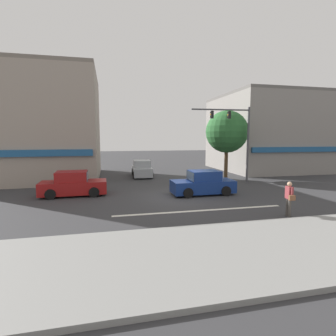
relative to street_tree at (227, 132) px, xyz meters
name	(u,v)px	position (x,y,z in m)	size (l,w,h in m)	color
ground_plane	(182,196)	(-5.72, -5.74, -4.24)	(120.00, 120.00, 0.00)	#333335
lane_marking_stripe	(201,211)	(-5.72, -9.24, -4.24)	(9.00, 0.24, 0.01)	silver
sidewalk_curb	(254,249)	(-5.72, -14.24, -4.16)	(40.00, 5.00, 0.16)	gray
building_left_block	(39,126)	(-16.37, 4.46, 0.55)	(10.36, 10.55, 9.59)	gray
building_right_corner	(265,133)	(7.69, 5.96, 0.05)	(10.46, 11.24, 8.60)	gray
street_tree	(227,132)	(0.00, 0.00, 0.00)	(3.73, 3.73, 6.13)	#4C3823
utility_pole_near_left	(49,136)	(-14.68, -0.13, -0.38)	(1.40, 0.22, 7.43)	brown
traffic_light_mast	(237,132)	(-0.05, -1.99, -0.07)	(4.88, 0.45, 6.20)	#47474C
sedan_crossing_rightbound	(73,185)	(-12.54, -4.04, -3.53)	(4.14, 1.95, 1.58)	maroon
sedan_crossing_leftbound	(203,184)	(-4.25, -5.54, -3.53)	(4.12, 1.91, 1.58)	navy
sedan_parked_curbside	(142,169)	(-7.15, 3.39, -3.53)	(2.06, 4.19, 1.58)	#999EA3
pedestrian_foreground_with_bag	(289,197)	(-2.04, -11.13, -3.29)	(0.36, 0.67, 1.67)	#4C4742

